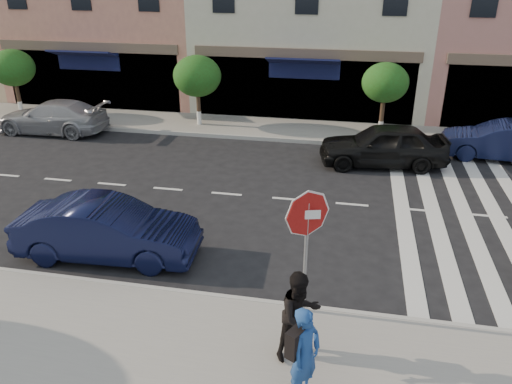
% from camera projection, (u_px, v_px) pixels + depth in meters
% --- Properties ---
extents(ground, '(120.00, 120.00, 0.00)m').
position_uv_depth(ground, '(265.00, 268.00, 12.20)').
color(ground, black).
rests_on(ground, ground).
extents(sidewalk_near, '(60.00, 4.50, 0.15)m').
position_uv_depth(sidewalk_near, '(228.00, 379.00, 8.83)').
color(sidewalk_near, gray).
rests_on(sidewalk_near, ground).
extents(sidewalk_far, '(60.00, 3.00, 0.15)m').
position_uv_depth(sidewalk_far, '(310.00, 131.00, 21.98)').
color(sidewalk_far, gray).
rests_on(sidewalk_far, ground).
extents(street_tree_wa, '(2.00, 2.00, 3.05)m').
position_uv_depth(street_tree_wa, '(13.00, 68.00, 23.34)').
color(street_tree_wa, '#473323').
rests_on(street_tree_wa, sidewalk_far).
extents(street_tree_wb, '(2.10, 2.10, 3.06)m').
position_uv_depth(street_tree_wb, '(197.00, 76.00, 21.76)').
color(street_tree_wb, '#473323').
rests_on(street_tree_wb, sidewalk_far).
extents(street_tree_c, '(1.90, 1.90, 3.04)m').
position_uv_depth(street_tree_c, '(385.00, 83.00, 20.32)').
color(street_tree_c, '#473323').
rests_on(street_tree_c, sidewalk_far).
extents(stop_sign, '(0.95, 0.28, 2.77)m').
position_uv_depth(stop_sign, '(307.00, 227.00, 9.63)').
color(stop_sign, gray).
rests_on(stop_sign, sidewalk_near).
extents(photographer, '(0.67, 0.76, 1.74)m').
position_uv_depth(photographer, '(305.00, 355.00, 8.06)').
color(photographer, navy).
rests_on(photographer, sidewalk_near).
extents(walker, '(1.09, 1.07, 1.77)m').
position_uv_depth(walker, '(300.00, 316.00, 8.93)').
color(walker, black).
rests_on(walker, sidewalk_near).
extents(car_near_mid, '(4.60, 1.83, 1.49)m').
position_uv_depth(car_near_mid, '(107.00, 230.00, 12.41)').
color(car_near_mid, black).
rests_on(car_near_mid, ground).
extents(car_far_left, '(4.85, 2.00, 1.40)m').
position_uv_depth(car_far_left, '(52.00, 117.00, 21.74)').
color(car_far_left, '#929297').
rests_on(car_far_left, ground).
extents(car_far_mid, '(4.76, 2.39, 1.56)m').
position_uv_depth(car_far_mid, '(383.00, 145.00, 18.13)').
color(car_far_mid, black).
rests_on(car_far_mid, ground).
extents(car_far_right, '(4.49, 1.95, 1.44)m').
position_uv_depth(car_far_right, '(502.00, 141.00, 18.71)').
color(car_far_right, black).
rests_on(car_far_right, ground).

